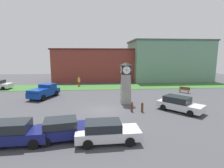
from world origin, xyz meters
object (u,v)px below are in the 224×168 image
object	(u,v)px
clock_tower	(126,83)
pedestrian_by_cars	(79,81)
car_near_tower	(64,129)
bollard_near_tower	(142,107)
bench	(184,89)
pickup_truck	(44,91)
car_by_building	(106,131)
bollard_mid_row	(132,107)
car_navy_sedan	(16,133)
car_silver_hatch	(179,104)

from	to	relation	value
clock_tower	pedestrian_by_cars	bearing A→B (deg)	119.34
clock_tower	car_near_tower	bearing A→B (deg)	-122.97
clock_tower	bollard_near_tower	xyz separation A→B (m)	(1.20, -3.50, -1.94)
car_near_tower	bench	bearing A→B (deg)	41.59
pickup_truck	car_by_building	bearing A→B (deg)	-58.89
bollard_near_tower	bench	world-z (taller)	bollard_near_tower
car_near_tower	bench	size ratio (longest dim) A/B	2.78
bollard_near_tower	bollard_mid_row	xyz separation A→B (m)	(-1.05, 0.22, 0.01)
clock_tower	car_navy_sedan	distance (m)	12.98
bollard_near_tower	car_near_tower	bearing A→B (deg)	-142.24
bollard_near_tower	pickup_truck	bearing A→B (deg)	149.03
car_navy_sedan	car_by_building	distance (m)	5.99
car_navy_sedan	car_silver_hatch	size ratio (longest dim) A/B	0.87
bollard_near_tower	car_silver_hatch	bearing A→B (deg)	-0.16
car_near_tower	car_by_building	world-z (taller)	car_near_tower
bollard_mid_row	pedestrian_by_cars	xyz separation A→B (m)	(-7.09, 15.64, 0.50)
clock_tower	car_silver_hatch	bearing A→B (deg)	-34.33
car_navy_sedan	bench	world-z (taller)	car_navy_sedan
car_navy_sedan	pickup_truck	bearing A→B (deg)	98.68
bench	bollard_near_tower	bearing A→B (deg)	-135.73
car_near_tower	car_navy_sedan	bearing A→B (deg)	-171.02
bollard_near_tower	car_navy_sedan	xyz separation A→B (m)	(-10.01, -5.88, 0.27)
clock_tower	bench	world-z (taller)	clock_tower
car_near_tower	bench	world-z (taller)	car_near_tower
car_silver_hatch	bench	world-z (taller)	car_silver_hatch
car_near_tower	pickup_truck	xyz separation A→B (m)	(-5.04, 12.61, 0.17)
clock_tower	car_navy_sedan	xyz separation A→B (m)	(-8.81, -9.38, -1.67)
bollard_near_tower	bollard_mid_row	distance (m)	1.07
car_near_tower	car_by_building	distance (m)	3.02
car_by_building	car_silver_hatch	world-z (taller)	car_silver_hatch
pedestrian_by_cars	clock_tower	bearing A→B (deg)	-60.66
car_near_tower	bench	xyz separation A→B (m)	(16.00, 14.20, -0.23)
bollard_mid_row	car_navy_sedan	size ratio (longest dim) A/B	0.26
car_navy_sedan	car_near_tower	world-z (taller)	car_navy_sedan
car_silver_hatch	car_navy_sedan	bearing A→B (deg)	-157.19
bollard_near_tower	car_near_tower	size ratio (longest dim) A/B	0.24
bollard_mid_row	car_near_tower	world-z (taller)	car_near_tower
clock_tower	car_by_building	size ratio (longest dim) A/B	1.14
car_navy_sedan	car_by_building	world-z (taller)	car_navy_sedan
bollard_mid_row	car_silver_hatch	size ratio (longest dim) A/B	0.23
clock_tower	car_navy_sedan	bearing A→B (deg)	-133.22
bollard_near_tower	bollard_mid_row	world-z (taller)	bollard_mid_row
bollard_mid_row	car_near_tower	size ratio (longest dim) A/B	0.25
car_silver_hatch	pedestrian_by_cars	distance (m)	19.95
bollard_mid_row	clock_tower	bearing A→B (deg)	92.55
car_by_building	pickup_truck	world-z (taller)	pickup_truck
car_by_building	bollard_near_tower	bearing A→B (deg)	56.33
pedestrian_by_cars	bollard_mid_row	bearing A→B (deg)	-65.61
car_navy_sedan	car_near_tower	size ratio (longest dim) A/B	0.95
bollard_mid_row	bench	distance (m)	13.24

